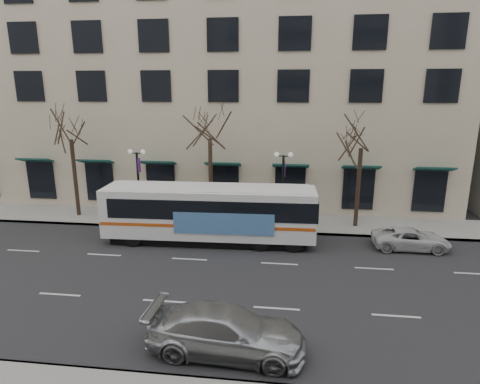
% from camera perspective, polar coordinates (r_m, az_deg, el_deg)
% --- Properties ---
extents(ground, '(160.00, 160.00, 0.00)m').
position_cam_1_polar(ground, '(20.84, -8.75, -11.99)').
color(ground, black).
rests_on(ground, ground).
extents(sidewalk_far, '(80.00, 4.00, 0.15)m').
position_cam_1_polar(sidewalk_far, '(28.43, 5.97, -4.37)').
color(sidewalk_far, gray).
rests_on(sidewalk_far, ground).
extents(building_hotel, '(40.00, 20.00, 24.00)m').
position_cam_1_polar(building_hotel, '(39.68, -3.88, 18.47)').
color(building_hotel, '#BFAF92').
rests_on(building_hotel, ground).
extents(tree_far_left, '(3.60, 3.60, 8.34)m').
position_cam_1_polar(tree_far_left, '(30.89, -23.07, 8.66)').
color(tree_far_left, black).
rests_on(tree_far_left, ground).
extents(tree_far_mid, '(3.60, 3.60, 8.55)m').
position_cam_1_polar(tree_far_mid, '(27.33, -4.34, 9.58)').
color(tree_far_mid, black).
rests_on(tree_far_mid, ground).
extents(tree_far_right, '(3.60, 3.60, 8.06)m').
position_cam_1_polar(tree_far_right, '(27.26, 16.99, 7.96)').
color(tree_far_right, black).
rests_on(tree_far_right, ground).
extents(lamp_post_left, '(1.22, 0.45, 5.21)m').
position_cam_1_polar(lamp_post_left, '(28.76, -14.23, 1.42)').
color(lamp_post_left, black).
rests_on(lamp_post_left, ground).
extents(lamp_post_right, '(1.22, 0.45, 5.21)m').
position_cam_1_polar(lamp_post_right, '(26.86, 6.11, 0.87)').
color(lamp_post_right, black).
rests_on(lamp_post_right, ground).
extents(city_bus, '(12.97, 3.19, 3.50)m').
position_cam_1_polar(city_bus, '(24.60, -4.20, -2.86)').
color(city_bus, white).
rests_on(city_bus, ground).
extents(silver_car, '(5.83, 2.61, 1.66)m').
position_cam_1_polar(silver_car, '(15.17, -1.95, -19.15)').
color(silver_car, '#AAAEB2').
rests_on(silver_car, ground).
extents(white_pickup, '(4.42, 2.05, 1.23)m').
position_cam_1_polar(white_pickup, '(25.93, 23.11, -6.14)').
color(white_pickup, silver).
rests_on(white_pickup, ground).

